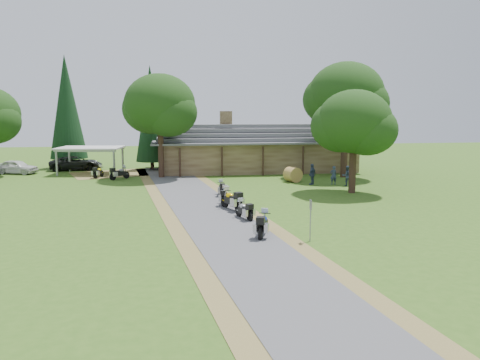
{
  "coord_description": "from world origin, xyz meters",
  "views": [
    {
      "loc": [
        -2.45,
        -24.81,
        6.3
      ],
      "look_at": [
        1.9,
        6.29,
        1.6
      ],
      "focal_mm": 35.0,
      "sensor_mm": 36.0,
      "label": 1
    }
  ],
  "objects": [
    {
      "name": "oak_lodge_right",
      "position": [
        13.42,
        17.46,
        6.28
      ],
      "size": [
        6.97,
        6.97,
        12.56
      ],
      "primitive_type": null,
      "color": "#183610",
      "rests_on": "ground"
    },
    {
      "name": "motorcycle_row_b",
      "position": [
        1.48,
        1.57,
        0.58
      ],
      "size": [
        1.1,
        1.77,
        1.15
      ],
      "primitive_type": null,
      "rotation": [
        0.0,
        0.0,
        1.92
      ],
      "color": "#95999C",
      "rests_on": "ground"
    },
    {
      "name": "sign_post",
      "position": [
        3.95,
        -3.55,
        1.03
      ],
      "size": [
        0.37,
        0.06,
        2.07
      ],
      "primitive_type": null,
      "color": "gray",
      "rests_on": "ground"
    },
    {
      "name": "lodge",
      "position": [
        6.0,
        24.0,
        2.45
      ],
      "size": [
        21.4,
        9.4,
        4.9
      ],
      "primitive_type": null,
      "color": "brown",
      "rests_on": "ground"
    },
    {
      "name": "motorcycle_carport_a",
      "position": [
        -9.63,
        20.23,
        0.58
      ],
      "size": [
        1.03,
        1.78,
        1.16
      ],
      "primitive_type": null,
      "rotation": [
        0.0,
        0.0,
        1.27
      ],
      "color": "#D1D100",
      "rests_on": "ground"
    },
    {
      "name": "cedar_far",
      "position": [
        -14.05,
        28.93,
        6.13
      ],
      "size": [
        3.96,
        3.96,
        12.27
      ],
      "primitive_type": "cone",
      "color": "black",
      "rests_on": "ground"
    },
    {
      "name": "hay_bale",
      "position": [
        7.86,
        15.1,
        0.66
      ],
      "size": [
        1.62,
        1.55,
        1.31
      ],
      "primitive_type": "cylinder",
      "rotation": [
        1.57,
        0.0,
        0.32
      ],
      "color": "#A17F3B",
      "rests_on": "ground"
    },
    {
      "name": "ground",
      "position": [
        0.0,
        0.0,
        0.0
      ],
      "size": [
        120.0,
        120.0,
        0.0
      ],
      "primitive_type": "plane",
      "color": "#355B19",
      "rests_on": "ground"
    },
    {
      "name": "motorcycle_row_e",
      "position": [
        0.93,
        9.34,
        0.57
      ],
      "size": [
        0.55,
        1.67,
        1.14
      ],
      "primitive_type": null,
      "rotation": [
        0.0,
        0.0,
        1.56
      ],
      "color": "black",
      "rests_on": "ground"
    },
    {
      "name": "person_a",
      "position": [
        10.95,
        13.26,
        0.93
      ],
      "size": [
        0.55,
        0.41,
        1.86
      ],
      "primitive_type": "imported",
      "rotation": [
        0.0,
        0.0,
        3.2
      ],
      "color": "#323D5C",
      "rests_on": "ground"
    },
    {
      "name": "person_c",
      "position": [
        9.11,
        13.38,
        1.05
      ],
      "size": [
        0.72,
        0.73,
        2.11
      ],
      "primitive_type": "imported",
      "rotation": [
        0.0,
        0.0,
        3.96
      ],
      "color": "#323D5C",
      "rests_on": "ground"
    },
    {
      "name": "car_white_sedan",
      "position": [
        -18.12,
        24.09,
        0.88
      ],
      "size": [
        3.79,
        5.71,
        1.76
      ],
      "primitive_type": "imported",
      "rotation": [
        0.0,
        0.0,
        1.25
      ],
      "color": "silver",
      "rests_on": "ground"
    },
    {
      "name": "motorcycle_carport_b",
      "position": [
        -7.52,
        18.81,
        0.63
      ],
      "size": [
        1.8,
        1.66,
        1.27
      ],
      "primitive_type": null,
      "rotation": [
        0.0,
        0.0,
        0.7
      ],
      "color": "slate",
      "rests_on": "ground"
    },
    {
      "name": "motorcycle_row_c",
      "position": [
        1.05,
        4.18,
        0.71
      ],
      "size": [
        1.49,
        2.17,
        1.42
      ],
      "primitive_type": null,
      "rotation": [
        0.0,
        0.0,
        2.01
      ],
      "color": "#E5B600",
      "rests_on": "ground"
    },
    {
      "name": "motorcycle_row_a",
      "position": [
        1.88,
        -2.23,
        0.65
      ],
      "size": [
        1.23,
        2.0,
        1.3
      ],
      "primitive_type": null,
      "rotation": [
        0.0,
        0.0,
        1.22
      ],
      "color": "navy",
      "rests_on": "ground"
    },
    {
      "name": "carport",
      "position": [
        -10.79,
        23.29,
        1.33
      ],
      "size": [
        6.62,
        4.85,
        2.66
      ],
      "primitive_type": null,
      "rotation": [
        0.0,
        0.0,
        -0.13
      ],
      "color": "silver",
      "rests_on": "ground"
    },
    {
      "name": "cedar_near",
      "position": [
        -4.89,
        25.99,
        5.5
      ],
      "size": [
        3.38,
        3.38,
        10.99
      ],
      "primitive_type": "cone",
      "color": "black",
      "rests_on": "ground"
    },
    {
      "name": "motorcycle_row_d",
      "position": [
        0.79,
        5.9,
        0.62
      ],
      "size": [
        0.88,
        1.88,
        1.24
      ],
      "primitive_type": null,
      "rotation": [
        0.0,
        0.0,
        1.4
      ],
      "color": "#C93C0F",
      "rests_on": "ground"
    },
    {
      "name": "driveway",
      "position": [
        -0.5,
        4.0,
        0.0
      ],
      "size": [
        51.95,
        51.95,
        0.0
      ],
      "primitive_type": "plane",
      "rotation": [
        0.0,
        0.0,
        0.14
      ],
      "color": "#444446",
      "rests_on": "ground"
    },
    {
      "name": "person_b",
      "position": [
        11.8,
        12.33,
        0.99
      ],
      "size": [
        0.59,
        0.45,
        1.99
      ],
      "primitive_type": "imported",
      "rotation": [
        0.0,
        0.0,
        3.07
      ],
      "color": "#323D5C",
      "rests_on": "ground"
    },
    {
      "name": "oak_driveway",
      "position": [
        11.01,
        9.17,
        4.4
      ],
      "size": [
        5.65,
        5.65,
        8.8
      ],
      "primitive_type": null,
      "color": "#183610",
      "rests_on": "ground"
    },
    {
      "name": "car_dark_suv",
      "position": [
        -12.86,
        26.34,
        1.11
      ],
      "size": [
        2.91,
        5.96,
        2.21
      ],
      "primitive_type": "imported",
      "rotation": [
        0.0,
        0.0,
        1.65
      ],
      "color": "black",
      "rests_on": "ground"
    },
    {
      "name": "oak_lodge_left",
      "position": [
        -3.75,
        19.51,
        5.53
      ],
      "size": [
        6.56,
        6.56,
        11.07
      ],
      "primitive_type": null,
      "color": "#183610",
      "rests_on": "ground"
    }
  ]
}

